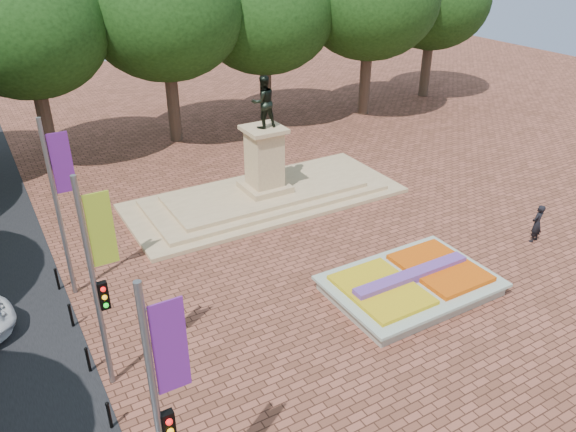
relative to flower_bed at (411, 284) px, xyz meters
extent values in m
plane|color=brown|center=(-1.03, 2.00, -0.38)|extent=(90.00, 90.00, 0.00)
cube|color=gray|center=(-0.03, 0.00, -0.15)|extent=(6.00, 4.00, 0.45)
cube|color=#B5C1AF|center=(-0.03, 0.00, 0.12)|extent=(6.30, 4.30, 0.12)
cube|color=#D6660B|center=(1.42, 0.00, 0.25)|extent=(2.60, 3.40, 0.22)
cube|color=gold|center=(-1.48, 0.00, 0.24)|extent=(2.60, 3.40, 0.18)
cube|color=#513084|center=(-0.03, 0.00, 0.34)|extent=(5.20, 0.55, 0.38)
cube|color=tan|center=(-1.03, 10.00, -0.28)|extent=(14.00, 6.00, 0.20)
cube|color=tan|center=(-1.03, 10.00, -0.08)|extent=(12.00, 5.00, 0.20)
cube|color=tan|center=(-1.03, 10.00, 0.12)|extent=(10.00, 4.00, 0.20)
cube|color=tan|center=(-1.03, 10.00, 0.37)|extent=(2.20, 2.20, 0.30)
cube|color=tan|center=(-1.03, 10.00, 1.92)|extent=(1.50, 1.50, 2.80)
cube|color=tan|center=(-1.03, 10.00, 3.42)|extent=(1.90, 1.90, 0.20)
imported|color=black|center=(-1.03, 10.00, 4.77)|extent=(1.22, 0.95, 2.50)
cylinder|color=#382B1E|center=(-9.03, 20.00, 1.62)|extent=(0.80, 0.80, 4.00)
ellipsoid|color=black|center=(-9.03, 20.00, 6.32)|extent=(8.80, 8.80, 7.48)
cylinder|color=#382B1E|center=(-2.03, 20.00, 1.62)|extent=(0.80, 0.80, 4.00)
ellipsoid|color=black|center=(-2.03, 20.00, 6.32)|extent=(8.80, 8.80, 7.48)
cylinder|color=#382B1E|center=(4.97, 20.00, 1.62)|extent=(0.80, 0.80, 4.00)
ellipsoid|color=black|center=(4.97, 20.00, 6.32)|extent=(8.80, 8.80, 7.48)
cylinder|color=#382B1E|center=(11.97, 20.00, 1.62)|extent=(0.80, 0.80, 4.00)
ellipsoid|color=black|center=(11.97, 20.00, 6.32)|extent=(8.80, 8.80, 7.48)
cylinder|color=#382B1E|center=(18.97, 20.00, 1.62)|extent=(0.80, 0.80, 4.00)
ellipsoid|color=black|center=(18.97, 20.00, 6.32)|extent=(8.80, 8.80, 7.48)
cylinder|color=slate|center=(-11.23, -4.50, 3.12)|extent=(0.16, 0.16, 7.00)
cube|color=#692086|center=(-10.78, -4.50, 4.92)|extent=(0.70, 0.04, 2.20)
cylinder|color=slate|center=(-11.23, 1.00, 3.12)|extent=(0.16, 0.16, 7.00)
cube|color=#A1B824|center=(-10.78, 1.00, 4.92)|extent=(0.70, 0.04, 2.20)
cylinder|color=slate|center=(-11.23, 6.50, 3.12)|extent=(0.16, 0.16, 7.00)
cube|color=#692086|center=(-10.78, 6.50, 4.92)|extent=(0.70, 0.04, 2.20)
cube|color=black|center=(-11.03, -4.50, 2.82)|extent=(0.28, 0.18, 0.90)
cube|color=black|center=(-11.03, 1.00, 2.82)|extent=(0.28, 0.18, 0.90)
cylinder|color=black|center=(-11.73, -0.80, 0.07)|extent=(0.10, 0.10, 0.90)
sphere|color=black|center=(-11.73, -0.80, 0.54)|extent=(0.12, 0.12, 0.12)
cylinder|color=black|center=(-11.73, 1.80, 0.07)|extent=(0.10, 0.10, 0.90)
sphere|color=black|center=(-11.73, 1.80, 0.54)|extent=(0.12, 0.12, 0.12)
cylinder|color=black|center=(-11.73, 4.40, 0.07)|extent=(0.10, 0.10, 0.90)
sphere|color=black|center=(-11.73, 4.40, 0.54)|extent=(0.12, 0.12, 0.12)
cylinder|color=black|center=(-11.73, 7.00, 0.07)|extent=(0.10, 0.10, 0.90)
sphere|color=black|center=(-11.73, 7.00, 0.54)|extent=(0.12, 0.12, 0.12)
imported|color=black|center=(7.39, 0.23, 0.51)|extent=(0.72, 0.54, 1.78)
camera|label=1|loc=(-13.08, -13.06, 12.32)|focal=35.00mm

